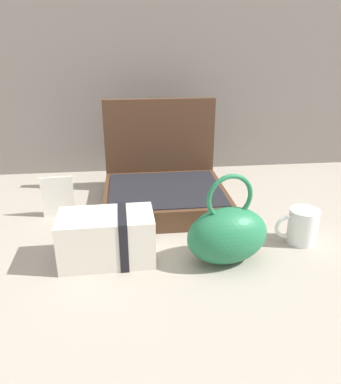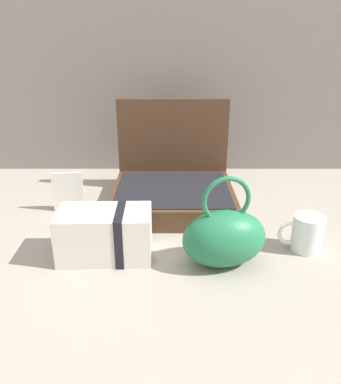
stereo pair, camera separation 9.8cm
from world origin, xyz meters
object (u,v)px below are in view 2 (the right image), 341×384
at_px(cream_toiletry_bag, 105,234).
at_px(info_card_left, 66,192).
at_px(coffee_mug, 305,233).
at_px(teal_pouch_handbag, 223,237).
at_px(open_suitcase, 171,184).

xyz_separation_m(cream_toiletry_bag, info_card_left, (-0.16, 0.26, 0.00)).
bearing_deg(coffee_mug, info_card_left, 160.48).
relative_size(teal_pouch_handbag, info_card_left, 1.80).
height_order(open_suitcase, coffee_mug, open_suitcase).
bearing_deg(coffee_mug, teal_pouch_handbag, -163.00).
bearing_deg(cream_toiletry_bag, open_suitcase, 63.06).
xyz_separation_m(coffee_mug, info_card_left, (-0.66, 0.23, 0.02)).
bearing_deg(coffee_mug, open_suitcase, 138.67).
bearing_deg(cream_toiletry_bag, teal_pouch_handbag, -7.61).
relative_size(cream_toiletry_bag, coffee_mug, 1.99).
bearing_deg(open_suitcase, teal_pouch_handbag, -72.00).
relative_size(teal_pouch_handbag, coffee_mug, 1.97).
xyz_separation_m(cream_toiletry_bag, coffee_mug, (0.50, 0.03, -0.01)).
bearing_deg(info_card_left, teal_pouch_handbag, -39.26).
distance_m(teal_pouch_handbag, info_card_left, 0.53).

